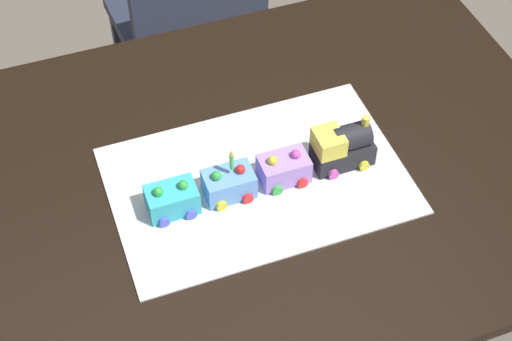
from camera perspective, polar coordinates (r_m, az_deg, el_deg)
The scene contains 8 objects.
dining_table at distance 1.71m, azimuth -0.24°, elevation -2.37°, with size 1.40×1.00×0.74m.
chair at distance 2.42m, azimuth -4.82°, elevation 10.47°, with size 0.42×0.42×0.86m.
cake_board at distance 1.61m, azimuth 0.00°, elevation -0.75°, with size 0.60×0.40×0.00m, color silver.
cake_locomotive at distance 1.62m, azimuth 6.32°, elevation 1.76°, with size 0.14×0.08×0.12m.
cake_car_gondola_lavender at distance 1.59m, azimuth 2.04°, elevation 0.15°, with size 0.10×0.08×0.07m.
cake_car_flatbed_sky_blue at distance 1.56m, azimuth -1.99°, elevation -0.96°, with size 0.10×0.08×0.07m.
cake_car_hopper_turquoise at distance 1.55m, azimuth -6.13°, elevation -2.09°, with size 0.10×0.08×0.07m.
birthday_candle at distance 1.52m, azimuth -1.78°, elevation 0.78°, with size 0.01×0.01×0.05m.
Camera 1 is at (0.36, 1.01, 1.97)m, focal length 54.98 mm.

